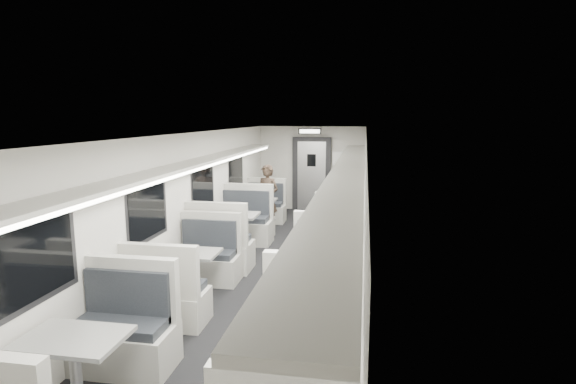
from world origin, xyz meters
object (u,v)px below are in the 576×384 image
at_px(booth_left_b, 233,234).
at_px(booth_left_d, 76,375).
at_px(exit_sign, 310,131).
at_px(booth_right_b, 336,240).
at_px(booth_left_a, 258,214).
at_px(booth_right_c, 324,289).
at_px(booth_left_c, 190,275).
at_px(booth_right_a, 341,219).
at_px(vestibule_door, 312,174).
at_px(passenger, 267,198).

height_order(booth_left_b, booth_left_d, booth_left_b).
bearing_deg(exit_sign, booth_right_b, -75.82).
xyz_separation_m(booth_left_a, booth_right_c, (2.00, -4.60, 0.04)).
xyz_separation_m(booth_left_c, booth_right_a, (2.00, 4.12, -0.01)).
bearing_deg(booth_right_c, booth_left_d, -130.41).
xyz_separation_m(booth_left_a, booth_left_c, (0.00, -4.30, 0.00)).
bearing_deg(booth_left_a, booth_right_a, -5.05).
distance_m(booth_left_c, booth_right_a, 4.58).
distance_m(booth_left_b, booth_right_c, 3.22).
bearing_deg(booth_left_a, vestibule_door, 67.51).
bearing_deg(booth_left_b, exit_sign, 75.97).
bearing_deg(vestibule_door, booth_left_c, -98.47).
bearing_deg(booth_left_a, booth_left_c, -90.00).
distance_m(booth_left_b, booth_right_a, 2.76).
bearing_deg(vestibule_door, passenger, -105.50).
height_order(booth_right_b, booth_right_c, booth_right_c).
bearing_deg(booth_right_a, booth_left_a, 174.95).
relative_size(booth_left_a, booth_left_d, 0.95).
bearing_deg(passenger, booth_right_b, -26.32).
xyz_separation_m(booth_left_d, exit_sign, (1.00, 8.87, 1.89)).
bearing_deg(booth_right_c, vestibule_door, 98.12).
xyz_separation_m(booth_left_b, exit_sign, (1.00, 4.00, 1.86)).
xyz_separation_m(booth_left_a, exit_sign, (1.00, 1.93, 1.91)).
bearing_deg(booth_left_b, vestibule_door, 77.44).
bearing_deg(booth_right_a, booth_right_b, -90.00).
relative_size(booth_left_a, booth_right_b, 0.99).
xyz_separation_m(booth_left_c, booth_left_d, (0.00, -2.65, 0.02)).
relative_size(booth_right_a, booth_right_c, 0.89).
bearing_deg(booth_left_b, booth_right_b, 1.24).
bearing_deg(passenger, booth_right_c, -48.26).
bearing_deg(exit_sign, booth_right_c, -81.29).
bearing_deg(booth_left_a, booth_left_d, -90.00).
height_order(booth_left_a, vestibule_door, vestibule_door).
bearing_deg(booth_right_b, passenger, 133.40).
distance_m(booth_left_a, vestibule_door, 2.70).
bearing_deg(booth_right_b, booth_right_c, -90.00).
bearing_deg(booth_left_a, booth_right_b, -45.44).
bearing_deg(booth_right_a, booth_left_d, -106.46).
height_order(booth_left_b, booth_right_c, booth_left_b).
height_order(booth_left_c, exit_sign, exit_sign).
relative_size(booth_left_b, passenger, 1.48).
bearing_deg(booth_left_b, booth_right_c, -51.60).
xyz_separation_m(booth_right_b, vestibule_door, (-1.00, 4.45, 0.67)).
bearing_deg(booth_left_d, exit_sign, 83.57).
bearing_deg(booth_left_a, exit_sign, 62.57).
xyz_separation_m(booth_left_a, booth_right_a, (2.00, -0.18, -0.00)).
xyz_separation_m(booth_left_b, booth_right_b, (2.00, 0.04, -0.04)).
xyz_separation_m(booth_left_a, booth_left_b, (0.00, -2.07, 0.05)).
distance_m(booth_left_a, booth_right_a, 2.01).
xyz_separation_m(booth_right_a, vestibule_door, (-1.00, 2.59, 0.67)).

